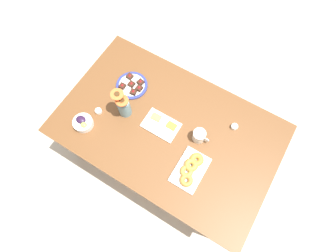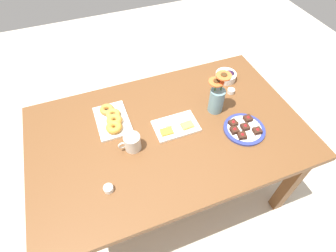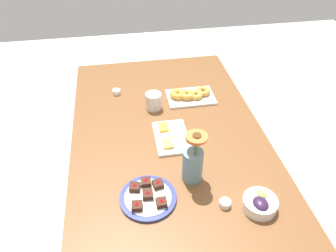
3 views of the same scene
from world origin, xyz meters
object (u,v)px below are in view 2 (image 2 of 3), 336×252
at_px(coffee_mug, 132,142).
at_px(croissant_platter, 112,119).
at_px(cheese_platter, 176,126).
at_px(jam_cup_berry, 231,91).
at_px(dining_table, 168,139).
at_px(grape_bowl, 226,76).
at_px(flower_vase, 217,98).
at_px(jam_cup_honey, 108,189).
at_px(dessert_plate, 244,129).

xyz_separation_m(coffee_mug, croissant_platter, (0.06, -0.23, -0.03)).
distance_m(cheese_platter, jam_cup_berry, 0.48).
distance_m(dining_table, grape_bowl, 0.62).
relative_size(grape_bowl, cheese_platter, 0.55).
height_order(grape_bowl, cheese_platter, grape_bowl).
xyz_separation_m(cheese_platter, croissant_platter, (0.34, -0.18, 0.01)).
relative_size(grape_bowl, jam_cup_berry, 2.97).
bearing_deg(jam_cup_berry, flower_vase, 30.29).
xyz_separation_m(croissant_platter, jam_cup_honey, (0.12, 0.43, -0.01)).
bearing_deg(jam_cup_berry, grape_bowl, -104.21).
xyz_separation_m(dining_table, jam_cup_berry, (-0.51, -0.15, 0.10)).
height_order(croissant_platter, flower_vase, flower_vase).
relative_size(grape_bowl, dessert_plate, 0.59).
relative_size(dining_table, grape_bowl, 11.24).
xyz_separation_m(cheese_platter, jam_cup_berry, (-0.45, -0.15, 0.01)).
height_order(coffee_mug, croissant_platter, coffee_mug).
distance_m(coffee_mug, croissant_platter, 0.24).
relative_size(coffee_mug, jam_cup_honey, 2.62).
relative_size(grape_bowl, croissant_platter, 0.51).
bearing_deg(croissant_platter, flower_vase, 168.38).
bearing_deg(dessert_plate, grape_bowl, -105.43).
distance_m(dining_table, coffee_mug, 0.27).
bearing_deg(coffee_mug, flower_vase, -169.94).
relative_size(grape_bowl, jam_cup_honey, 2.97).
bearing_deg(cheese_platter, jam_cup_berry, -161.95).
height_order(cheese_platter, dessert_plate, dessert_plate).
relative_size(jam_cup_berry, dessert_plate, 0.20).
distance_m(dining_table, flower_vase, 0.38).
distance_m(croissant_platter, jam_cup_berry, 0.79).
height_order(croissant_platter, jam_cup_berry, croissant_platter).
relative_size(cheese_platter, jam_cup_berry, 5.42).
xyz_separation_m(cheese_platter, dessert_plate, (-0.37, 0.16, 0.00)).
relative_size(jam_cup_honey, flower_vase, 0.18).
bearing_deg(dining_table, dessert_plate, 159.49).
bearing_deg(dessert_plate, jam_cup_honey, 6.52).
bearing_deg(dessert_plate, coffee_mug, -9.71).
height_order(jam_cup_honey, dessert_plate, dessert_plate).
distance_m(dining_table, croissant_platter, 0.36).
xyz_separation_m(coffee_mug, jam_cup_berry, (-0.73, -0.20, -0.03)).
bearing_deg(jam_cup_honey, croissant_platter, -105.72).
bearing_deg(dining_table, coffee_mug, 11.51).
xyz_separation_m(dining_table, croissant_platter, (0.29, -0.18, 0.11)).
xyz_separation_m(coffee_mug, grape_bowl, (-0.77, -0.34, -0.02)).
height_order(dining_table, dessert_plate, dessert_plate).
xyz_separation_m(croissant_platter, jam_cup_berry, (-0.79, 0.03, -0.01)).
distance_m(jam_cup_honey, flower_vase, 0.81).
bearing_deg(coffee_mug, jam_cup_berry, -164.73).
bearing_deg(coffee_mug, cheese_platter, -169.41).
bearing_deg(jam_cup_honey, grape_bowl, -150.36).
distance_m(grape_bowl, jam_cup_honey, 1.09).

